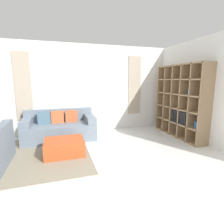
# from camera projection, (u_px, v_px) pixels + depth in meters

# --- Properties ---
(ground_plane) EXTENTS (16.00, 16.00, 0.00)m
(ground_plane) POSITION_uv_depth(u_px,v_px,m) (115.00, 185.00, 2.74)
(ground_plane) COLOR silver
(wall_back) EXTENTS (6.74, 0.11, 2.70)m
(wall_back) POSITION_uv_depth(u_px,v_px,m) (84.00, 89.00, 5.42)
(wall_back) COLOR white
(wall_back) RESTS_ON ground_plane
(wall_right) EXTENTS (0.07, 4.28, 2.70)m
(wall_right) POSITION_uv_depth(u_px,v_px,m) (195.00, 90.00, 4.77)
(wall_right) COLOR white
(wall_right) RESTS_ON ground_plane
(area_rug) EXTENTS (2.25, 2.40, 0.01)m
(area_rug) POSITION_uv_depth(u_px,v_px,m) (36.00, 155.00, 3.84)
(area_rug) COLOR gray
(area_rug) RESTS_ON ground_plane
(shelving_unit) EXTENTS (0.40, 1.87, 2.06)m
(shelving_unit) POSITION_uv_depth(u_px,v_px,m) (181.00, 102.00, 5.01)
(shelving_unit) COLOR silver
(shelving_unit) RESTS_ON ground_plane
(couch_main) EXTENTS (1.91, 0.95, 0.79)m
(couch_main) POSITION_uv_depth(u_px,v_px,m) (60.00, 128.00, 4.90)
(couch_main) COLOR slate
(couch_main) RESTS_ON ground_plane
(ottoman) EXTENTS (0.83, 0.64, 0.36)m
(ottoman) POSITION_uv_depth(u_px,v_px,m) (64.00, 147.00, 3.83)
(ottoman) COLOR #B74C23
(ottoman) RESTS_ON ground_plane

